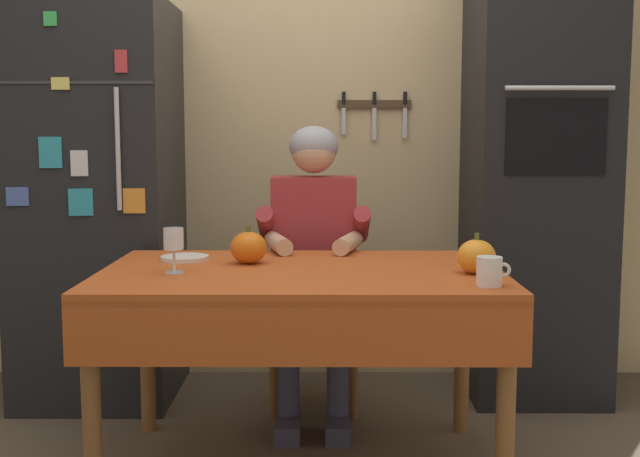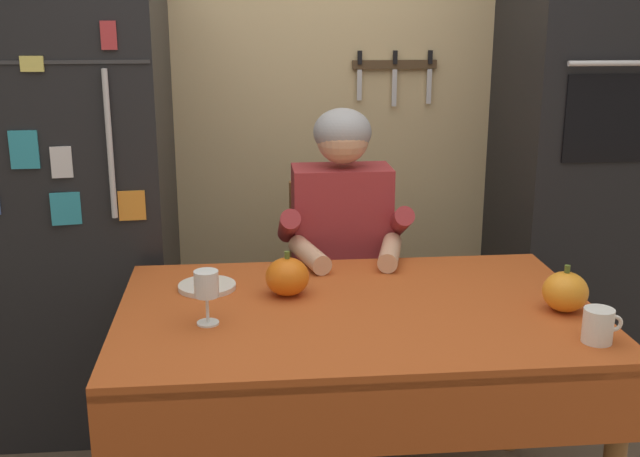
% 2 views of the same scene
% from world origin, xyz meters
% --- Properties ---
extents(back_wall_assembly, '(3.70, 0.13, 2.60)m').
position_xyz_m(back_wall_assembly, '(0.05, 1.35, 1.30)').
color(back_wall_assembly, '#D1B784').
rests_on(back_wall_assembly, ground).
extents(refrigerator, '(0.68, 0.71, 1.80)m').
position_xyz_m(refrigerator, '(-0.95, 0.96, 0.90)').
color(refrigerator, black).
rests_on(refrigerator, ground).
extents(wall_oven, '(0.60, 0.64, 2.10)m').
position_xyz_m(wall_oven, '(1.05, 1.00, 1.05)').
color(wall_oven, black).
rests_on(wall_oven, ground).
extents(dining_table, '(1.40, 0.90, 0.74)m').
position_xyz_m(dining_table, '(0.00, 0.08, 0.66)').
color(dining_table, brown).
rests_on(dining_table, ground).
extents(chair_behind_person, '(0.40, 0.40, 0.93)m').
position_xyz_m(chair_behind_person, '(0.03, 0.87, 0.51)').
color(chair_behind_person, brown).
rests_on(chair_behind_person, ground).
extents(seated_person, '(0.47, 0.55, 1.25)m').
position_xyz_m(seated_person, '(0.03, 0.68, 0.74)').
color(seated_person, '#38384C').
rests_on(seated_person, ground).
extents(coffee_mug, '(0.11, 0.08, 0.09)m').
position_xyz_m(coffee_mug, '(0.60, -0.21, 0.79)').
color(coffee_mug, white).
rests_on(coffee_mug, dining_table).
extents(wine_glass, '(0.07, 0.07, 0.16)m').
position_xyz_m(wine_glass, '(-0.43, 0.01, 0.85)').
color(wine_glass, white).
rests_on(wine_glass, dining_table).
extents(pumpkin_large, '(0.13, 0.13, 0.14)m').
position_xyz_m(pumpkin_large, '(-0.20, 0.22, 0.80)').
color(pumpkin_large, orange).
rests_on(pumpkin_large, dining_table).
extents(pumpkin_medium, '(0.13, 0.13, 0.14)m').
position_xyz_m(pumpkin_medium, '(0.60, 0.01, 0.80)').
color(pumpkin_medium, orange).
rests_on(pumpkin_medium, dining_table).
extents(serving_tray, '(0.18, 0.18, 0.02)m').
position_xyz_m(serving_tray, '(-0.45, 0.30, 0.75)').
color(serving_tray, silver).
rests_on(serving_tray, dining_table).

